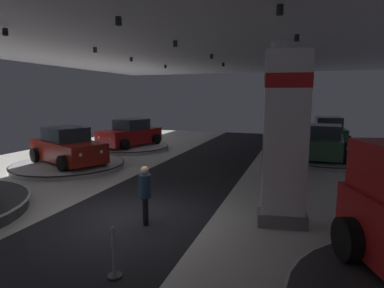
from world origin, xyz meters
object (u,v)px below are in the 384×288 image
at_px(display_car_deep_right, 328,131).
at_px(brand_sign_pylon, 285,138).
at_px(display_platform_deep_right, 327,145).
at_px(display_platform_far_right, 323,159).
at_px(column_right, 283,112).
at_px(display_platform_mid_left, 69,165).
at_px(visitor_walking_near, 145,192).
at_px(display_car_far_right, 324,143).
at_px(display_platform_far_left, 130,147).
at_px(display_car_mid_left, 68,147).
at_px(display_car_far_left, 130,134).

bearing_deg(display_car_deep_right, brand_sign_pylon, -98.36).
bearing_deg(display_platform_deep_right, display_platform_far_right, -96.34).
xyz_separation_m(column_right, display_platform_mid_left, (-9.69, -1.20, -2.61)).
bearing_deg(visitor_walking_near, display_car_far_right, 64.34).
bearing_deg(display_platform_deep_right, display_platform_far_left, -157.87).
height_order(column_right, display_platform_far_left, column_right).
bearing_deg(visitor_walking_near, display_car_deep_right, 70.32).
height_order(display_platform_far_right, display_car_mid_left, display_car_mid_left).
bearing_deg(display_platform_far_right, visitor_walking_near, -115.61).
height_order(display_car_far_right, display_platform_deep_right, display_car_far_right).
distance_m(display_platform_far_right, display_car_deep_right, 5.25).
bearing_deg(visitor_walking_near, display_car_mid_left, 143.33).
relative_size(display_car_far_right, display_platform_mid_left, 0.84).
distance_m(column_right, display_platform_far_right, 5.42).
distance_m(column_right, display_car_deep_right, 9.94).
height_order(display_platform_deep_right, display_car_far_left, display_car_far_left).
xyz_separation_m(display_car_far_left, visitor_walking_near, (6.52, -10.67, -0.10)).
height_order(column_right, display_car_deep_right, column_right).
bearing_deg(visitor_walking_near, display_platform_far_right, 64.39).
bearing_deg(display_platform_far_left, display_platform_far_right, -0.91).
bearing_deg(display_car_deep_right, display_car_far_right, -96.28).
bearing_deg(display_platform_deep_right, brand_sign_pylon, -98.38).
distance_m(display_car_mid_left, display_car_far_left, 5.74).
relative_size(display_platform_deep_right, display_car_deep_right, 1.38).
distance_m(display_car_deep_right, display_platform_far_left, 13.11).
xyz_separation_m(display_platform_far_right, display_car_far_left, (-11.53, 0.21, 0.87)).
distance_m(brand_sign_pylon, display_car_mid_left, 10.84).
bearing_deg(display_car_mid_left, visitor_walking_near, -36.67).
xyz_separation_m(column_right, display_platform_far_right, (1.91, 4.34, -2.61)).
height_order(column_right, display_platform_far_right, column_right).
bearing_deg(display_car_mid_left, display_platform_far_left, 89.15).
height_order(display_car_far_left, visitor_walking_near, display_car_far_left).
xyz_separation_m(display_car_deep_right, display_platform_mid_left, (-12.16, -10.68, -0.95)).
bearing_deg(display_car_mid_left, display_platform_far_right, 25.43).
relative_size(brand_sign_pylon, display_platform_mid_left, 0.87).
bearing_deg(display_platform_far_left, display_platform_deep_right, 22.13).
bearing_deg(display_car_far_right, display_platform_far_left, 178.94).
distance_m(display_platform_far_right, display_platform_deep_right, 5.14).
height_order(display_platform_deep_right, display_platform_mid_left, display_platform_deep_right).
distance_m(display_platform_mid_left, display_car_mid_left, 0.87).
height_order(display_platform_far_left, display_car_far_left, display_car_far_left).
bearing_deg(brand_sign_pylon, display_car_far_right, 80.49).
relative_size(display_platform_far_right, display_car_mid_left, 1.10).
bearing_deg(display_platform_mid_left, display_platform_far_right, 25.54).
bearing_deg(brand_sign_pylon, display_platform_far_left, 136.38).
bearing_deg(display_car_far_right, display_platform_mid_left, -154.58).
distance_m(column_right, display_car_far_right, 5.03).
relative_size(column_right, display_car_far_left, 1.22).
distance_m(display_car_deep_right, display_car_mid_left, 16.20).
bearing_deg(display_platform_mid_left, display_platform_deep_right, 41.19).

